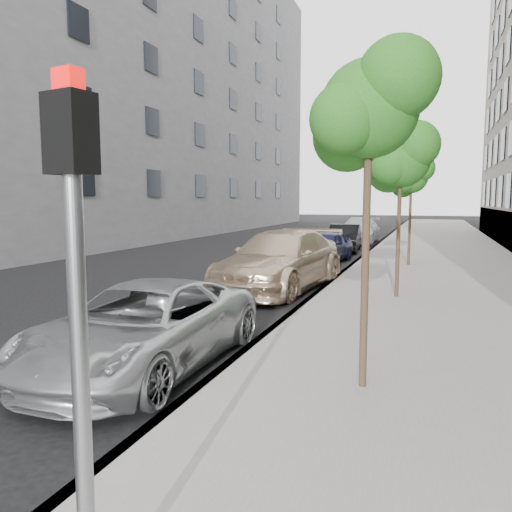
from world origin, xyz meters
The scene contains 12 objects.
ground centered at (0.00, 0.00, 0.00)m, with size 160.00×160.00×0.00m, color black.
sidewalk centered at (4.30, 24.00, 0.07)m, with size 6.40×72.00×0.14m, color gray.
curb centered at (1.18, 24.00, 0.07)m, with size 0.15×72.00×0.14m, color #9E9B93.
tree_near centered at (3.23, 1.50, 3.69)m, with size 1.60×1.40×4.35m.
tree_mid centered at (3.23, 8.00, 3.59)m, with size 1.77×1.57×4.33m.
tree_far centered at (3.23, 14.50, 3.41)m, with size 1.59×1.39×4.05m.
signal_pole centered at (2.19, -2.76, 2.09)m, with size 0.27×0.22×3.11m.
minivan centered at (-0.10, 1.51, 0.65)m, with size 2.16×4.69×1.30m, color #B2B5B7.
suv centered at (-0.10, 8.73, 0.84)m, with size 2.35×5.78×1.68m, color #C4A98C.
sedan_blue centered at (-0.10, 15.19, 0.66)m, with size 1.55×3.85×1.31m, color #111639.
sedan_black centered at (-0.10, 19.81, 0.67)m, with size 1.42×4.07×1.34m, color black.
sedan_rear centered at (-0.10, 25.02, 0.75)m, with size 2.10×5.16×1.50m, color #A6A8AE.
Camera 1 is at (3.99, -4.94, 2.58)m, focal length 35.00 mm.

